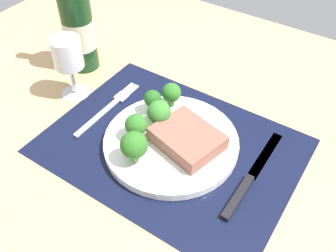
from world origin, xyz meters
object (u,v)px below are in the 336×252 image
(steak, at_px, (187,138))
(wine_bottle, at_px, (78,28))
(fork, at_px, (108,108))
(wine_glass, at_px, (68,57))
(knife, at_px, (249,179))
(plate, at_px, (171,142))

(steak, bearing_deg, wine_bottle, 163.94)
(fork, relative_size, wine_glass, 1.41)
(fork, distance_m, wine_bottle, 0.20)
(knife, relative_size, wine_bottle, 0.77)
(wine_bottle, bearing_deg, steak, -16.06)
(wine_glass, bearing_deg, plate, -3.50)
(knife, bearing_deg, steak, 177.26)
(plate, bearing_deg, steak, 11.62)
(steak, bearing_deg, fork, 177.70)
(steak, distance_m, fork, 0.20)
(fork, height_order, wine_bottle, wine_bottle)
(fork, distance_m, wine_glass, 0.13)
(fork, height_order, knife, knife)
(knife, distance_m, wine_glass, 0.43)
(plate, distance_m, wine_glass, 0.27)
(plate, xyz_separation_m, wine_glass, (-0.26, 0.02, 0.08))
(plate, xyz_separation_m, fork, (-0.17, 0.01, -0.01))
(plate, bearing_deg, knife, 1.92)
(fork, height_order, wine_glass, wine_glass)
(wine_bottle, bearing_deg, wine_glass, -58.35)
(plate, relative_size, wine_glass, 1.86)
(steak, xyz_separation_m, wine_bottle, (-0.35, 0.10, 0.07))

